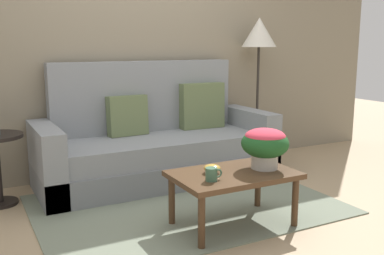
# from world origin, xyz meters

# --- Properties ---
(ground_plane) EXTENTS (14.00, 14.00, 0.00)m
(ground_plane) POSITION_xyz_m (0.00, 0.00, 0.00)
(ground_plane) COLOR tan
(wall_back) EXTENTS (6.40, 0.12, 2.61)m
(wall_back) POSITION_xyz_m (0.00, 1.20, 1.31)
(wall_back) COLOR gray
(wall_back) RESTS_ON ground
(area_rug) EXTENTS (2.41, 1.70, 0.01)m
(area_rug) POSITION_xyz_m (0.00, -0.03, 0.01)
(area_rug) COLOR gray
(area_rug) RESTS_ON ground
(couch) EXTENTS (2.29, 0.86, 1.15)m
(couch) POSITION_xyz_m (0.08, 0.74, 0.34)
(couch) COLOR slate
(couch) RESTS_ON ground
(coffee_table) EXTENTS (0.89, 0.56, 0.41)m
(coffee_table) POSITION_xyz_m (0.12, -0.57, 0.36)
(coffee_table) COLOR #442D1B
(coffee_table) RESTS_ON ground
(floor_lamp) EXTENTS (0.39, 0.39, 1.61)m
(floor_lamp) POSITION_xyz_m (1.40, 0.92, 1.35)
(floor_lamp) COLOR #2D2823
(floor_lamp) RESTS_ON ground
(potted_plant) EXTENTS (0.35, 0.35, 0.30)m
(potted_plant) POSITION_xyz_m (0.38, -0.59, 0.60)
(potted_plant) COLOR #B7B2A8
(potted_plant) RESTS_ON coffee_table
(coffee_mug) EXTENTS (0.12, 0.08, 0.09)m
(coffee_mug) POSITION_xyz_m (-0.12, -0.67, 0.46)
(coffee_mug) COLOR #3D664C
(coffee_mug) RESTS_ON coffee_table
(snack_bowl) EXTENTS (0.12, 0.12, 0.06)m
(snack_bowl) POSITION_xyz_m (-0.03, -0.52, 0.45)
(snack_bowl) COLOR gold
(snack_bowl) RESTS_ON coffee_table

